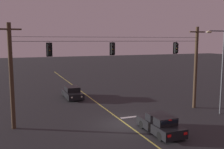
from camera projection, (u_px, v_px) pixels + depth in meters
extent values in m
plane|color=#28282B|center=(126.00, 124.00, 21.17)|extent=(180.00, 180.00, 0.00)
cube|color=#D1C64C|center=(96.00, 102.00, 28.79)|extent=(0.14, 60.00, 0.01)
cube|color=silver|center=(138.00, 116.00, 23.38)|extent=(3.40, 0.36, 0.01)
cylinder|color=#423021|center=(11.00, 77.00, 19.60)|extent=(0.32, 0.32, 8.18)
cube|color=#423021|center=(9.00, 29.00, 19.12)|extent=(1.80, 0.12, 0.12)
cylinder|color=slate|center=(9.00, 34.00, 19.17)|extent=(0.12, 0.12, 0.18)
cylinder|color=#423021|center=(196.00, 68.00, 25.81)|extent=(0.32, 0.32, 8.18)
cube|color=#423021|center=(197.00, 32.00, 25.34)|extent=(1.80, 0.12, 0.12)
cylinder|color=slate|center=(197.00, 35.00, 25.39)|extent=(0.12, 0.12, 0.18)
cylinder|color=black|center=(116.00, 41.00, 22.35)|extent=(17.28, 0.03, 0.03)
cylinder|color=black|center=(116.00, 37.00, 22.30)|extent=(17.28, 0.02, 0.02)
cylinder|color=black|center=(49.00, 42.00, 20.30)|extent=(0.04, 0.04, 0.18)
cube|color=black|center=(50.00, 50.00, 20.38)|extent=(0.32, 0.26, 0.96)
cube|color=black|center=(49.00, 50.00, 20.51)|extent=(0.48, 0.03, 1.12)
sphere|color=#380A0A|center=(50.00, 46.00, 20.19)|extent=(0.17, 0.17, 0.17)
cylinder|color=black|center=(50.00, 46.00, 20.15)|extent=(0.20, 0.10, 0.20)
sphere|color=orange|center=(50.00, 50.00, 20.23)|extent=(0.17, 0.17, 0.17)
cylinder|color=black|center=(50.00, 49.00, 20.19)|extent=(0.20, 0.10, 0.20)
sphere|color=black|center=(50.00, 53.00, 20.27)|extent=(0.17, 0.17, 0.17)
cylinder|color=black|center=(50.00, 53.00, 20.23)|extent=(0.20, 0.10, 0.20)
cylinder|color=black|center=(113.00, 42.00, 22.25)|extent=(0.04, 0.04, 0.18)
cube|color=black|center=(113.00, 49.00, 22.32)|extent=(0.32, 0.26, 0.96)
cube|color=black|center=(112.00, 49.00, 22.46)|extent=(0.48, 0.03, 1.12)
sphere|color=#380A0A|center=(113.00, 46.00, 22.14)|extent=(0.17, 0.17, 0.17)
cylinder|color=black|center=(114.00, 45.00, 22.10)|extent=(0.20, 0.10, 0.20)
sphere|color=orange|center=(113.00, 49.00, 22.18)|extent=(0.17, 0.17, 0.17)
cylinder|color=black|center=(114.00, 48.00, 22.13)|extent=(0.20, 0.10, 0.20)
sphere|color=black|center=(113.00, 52.00, 22.21)|extent=(0.17, 0.17, 0.17)
cylinder|color=black|center=(114.00, 52.00, 22.17)|extent=(0.20, 0.10, 0.20)
cylinder|color=black|center=(176.00, 42.00, 24.60)|extent=(0.04, 0.04, 0.18)
cube|color=black|center=(176.00, 48.00, 24.68)|extent=(0.32, 0.26, 0.96)
cube|color=black|center=(175.00, 48.00, 24.81)|extent=(0.48, 0.03, 1.12)
sphere|color=#380A0A|center=(177.00, 45.00, 24.49)|extent=(0.17, 0.17, 0.17)
cylinder|color=black|center=(177.00, 45.00, 24.45)|extent=(0.20, 0.10, 0.20)
sphere|color=orange|center=(177.00, 48.00, 24.53)|extent=(0.17, 0.17, 0.17)
cylinder|color=black|center=(177.00, 48.00, 24.49)|extent=(0.20, 0.10, 0.20)
sphere|color=black|center=(177.00, 51.00, 24.57)|extent=(0.17, 0.17, 0.17)
cylinder|color=black|center=(177.00, 51.00, 24.53)|extent=(0.20, 0.10, 0.20)
cube|color=black|center=(160.00, 126.00, 19.14)|extent=(1.80, 4.30, 0.68)
cube|color=black|center=(161.00, 119.00, 18.95)|extent=(1.51, 2.15, 0.54)
cube|color=black|center=(155.00, 115.00, 19.81)|extent=(1.40, 0.21, 0.48)
cube|color=black|center=(169.00, 123.00, 17.97)|extent=(1.37, 0.18, 0.46)
cylinder|color=black|center=(142.00, 124.00, 20.11)|extent=(0.22, 0.64, 0.64)
cylinder|color=black|center=(160.00, 122.00, 20.68)|extent=(0.22, 0.64, 0.64)
cylinder|color=black|center=(160.00, 136.00, 17.65)|extent=(0.22, 0.64, 0.64)
cylinder|color=black|center=(180.00, 133.00, 18.22)|extent=(0.22, 0.64, 0.64)
cube|color=red|center=(169.00, 136.00, 16.89)|extent=(0.28, 0.03, 0.18)
cube|color=red|center=(186.00, 133.00, 17.36)|extent=(0.28, 0.03, 0.18)
cube|color=red|center=(170.00, 120.00, 17.84)|extent=(0.24, 0.04, 0.06)
cube|color=black|center=(72.00, 94.00, 30.63)|extent=(1.80, 4.30, 0.68)
cube|color=black|center=(72.00, 89.00, 30.66)|extent=(1.51, 2.15, 0.54)
cube|color=black|center=(74.00, 90.00, 29.79)|extent=(1.40, 0.21, 0.48)
cube|color=black|center=(70.00, 87.00, 31.64)|extent=(1.37, 0.18, 0.46)
cylinder|color=black|center=(82.00, 97.00, 29.70)|extent=(0.22, 0.64, 0.64)
cylinder|color=black|center=(68.00, 98.00, 29.13)|extent=(0.22, 0.64, 0.64)
cylinder|color=black|center=(76.00, 93.00, 32.17)|extent=(0.22, 0.64, 0.64)
cylinder|color=black|center=(64.00, 94.00, 31.60)|extent=(0.22, 0.64, 0.64)
sphere|color=white|center=(82.00, 97.00, 28.81)|extent=(0.20, 0.20, 0.20)
sphere|color=white|center=(72.00, 98.00, 28.41)|extent=(0.20, 0.20, 0.20)
cylinder|color=#4C4F54|center=(222.00, 73.00, 23.67)|extent=(0.16, 0.16, 7.80)
cylinder|color=#4C4F54|center=(217.00, 31.00, 22.85)|extent=(1.80, 0.10, 0.10)
ellipsoid|color=beige|center=(209.00, 32.00, 22.56)|extent=(0.56, 0.30, 0.22)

